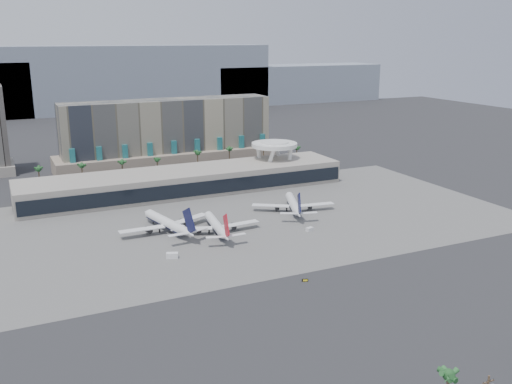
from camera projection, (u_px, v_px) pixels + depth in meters
name	position (u px, v px, depth m)	size (l,w,h in m)	color
ground	(282.00, 265.00, 205.37)	(900.00, 900.00, 0.00)	#232326
apron_pad	(225.00, 221.00, 253.47)	(260.00, 130.00, 0.06)	#5B5B59
mountain_ridge	(106.00, 84.00, 619.91)	(680.00, 60.00, 70.00)	gray
hotel	(169.00, 140.00, 357.56)	(140.00, 30.00, 42.00)	gray
terminal	(186.00, 180.00, 299.73)	(170.00, 32.50, 14.50)	#ACA597
saucer_structure	(274.00, 147.00, 324.32)	(26.00, 26.00, 21.89)	white
palm_row	(178.00, 159.00, 332.27)	(157.80, 2.80, 13.10)	brown
airliner_left	(167.00, 223.00, 239.66)	(40.97, 42.58, 14.90)	white
airliner_centre	(216.00, 225.00, 237.68)	(37.85, 39.18, 13.55)	white
airliner_right	(294.00, 204.00, 267.22)	(37.36, 38.58, 13.94)	white
service_vehicle_a	(172.00, 255.00, 211.37)	(4.30, 2.10, 2.10)	white
service_vehicle_b	(310.00, 229.00, 240.70)	(3.17, 1.81, 1.63)	silver
taxiway_sign	(305.00, 280.00, 191.29)	(2.12, 0.96, 0.97)	black
near_palm_a	(448.00, 380.00, 124.71)	(6.00, 6.00, 9.61)	brown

